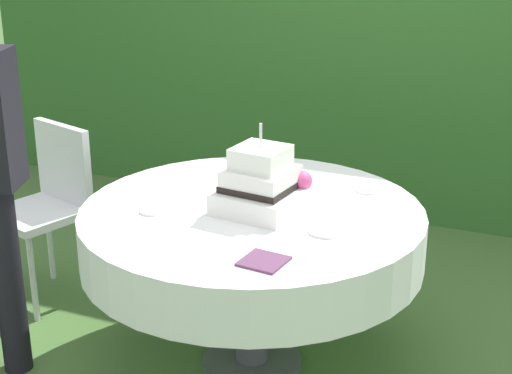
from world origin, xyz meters
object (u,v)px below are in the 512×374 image
Objects in this scene: serving_plate_left at (368,190)px; serving_plate_far at (327,230)px; napkin_stack at (264,261)px; garden_chair at (49,196)px; serving_plate_near at (152,211)px; wedding_cake at (261,186)px; cake_table at (252,234)px.

serving_plate_far is at bearing -92.87° from serving_plate_left.
garden_chair is (-1.43, 0.66, -0.19)m from napkin_stack.
wedding_cake is at bearing 25.44° from serving_plate_near.
garden_chair is at bearing 168.58° from serving_plate_far.
wedding_cake is 3.68× the size of serving_plate_near.
serving_plate_left is (0.38, 0.39, 0.12)m from cake_table.
serving_plate_near is 0.68× the size of serving_plate_far.
serving_plate_near is 0.67× the size of napkin_stack.
cake_table is at bearing -134.19° from serving_plate_left.
cake_table is 0.56m from serving_plate_left.
serving_plate_left reaches higher than cake_table.
cake_table is 9.49× the size of napkin_stack.
garden_chair is at bearing -173.24° from serving_plate_left.
serving_plate_near reaches higher than napkin_stack.
serving_plate_near is (-0.36, -0.19, 0.12)m from cake_table.
serving_plate_near is at bearing -151.82° from cake_table.
serving_plate_far reaches higher than cake_table.
serving_plate_left is 1.60m from garden_chair.
napkin_stack is (-0.14, -0.84, -0.00)m from serving_plate_left.
wedding_cake is 0.35m from serving_plate_far.
garden_chair is at bearing 154.48° from serving_plate_near.
serving_plate_near is at bearing -25.52° from garden_chair.
garden_chair is at bearing 155.40° from napkin_stack.
wedding_cake is 3.43× the size of serving_plate_left.
cake_table is 1.60× the size of garden_chair.
napkin_stack is at bearing -62.05° from cake_table.
serving_plate_far is 0.97× the size of napkin_stack.
napkin_stack is 0.17× the size of garden_chair.
garden_chair is at bearing 170.19° from cake_table.
serving_plate_left is at bearing 87.13° from serving_plate_far.
serving_plate_near is (-0.40, -0.19, -0.10)m from wedding_cake.
serving_plate_left is 0.86m from napkin_stack.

